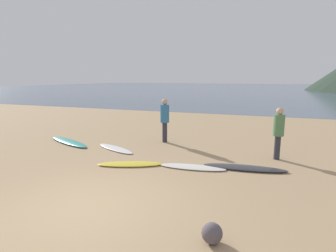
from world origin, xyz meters
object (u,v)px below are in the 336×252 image
Objects in this scene: surfboard_1 at (115,148)px; surfboard_4 at (244,168)px; surfboard_0 at (69,142)px; surfboard_2 at (130,164)px; person_0 at (279,129)px; beach_rock_near at (212,233)px; person_1 at (165,117)px; surfboard_3 at (192,167)px.

surfboard_1 is 4.71m from surfboard_4.
surfboard_2 is at bearing -0.88° from surfboard_0.
person_0 reaches higher than beach_rock_near.
surfboard_2 reaches higher than surfboard_1.
beach_rock_near is (6.77, -4.59, 0.12)m from surfboard_0.
beach_rock_near is (-1.11, -5.17, -0.83)m from person_0.
surfboard_2 is at bearing -111.58° from person_1.
surfboard_0 is at bearing 134.91° from surfboard_2.
surfboard_0 reaches higher than surfboard_1.
surfboard_0 is 1.34× the size of surfboard_2.
person_0 reaches higher than surfboard_2.
surfboard_1 is at bearing 156.83° from surfboard_3.
beach_rock_near is (3.15, -6.09, -0.88)m from person_1.
surfboard_2 is 1.00× the size of surfboard_3.
surfboard_4 is (6.98, -0.79, -0.00)m from surfboard_0.
surfboard_0 reaches higher than surfboard_2.
surfboard_0 is at bearing -160.38° from surfboard_1.
surfboard_4 is at bearing 86.84° from beach_rock_near.
surfboard_2 is at bearing 135.91° from beach_rock_near.
surfboard_3 is (3.23, -1.02, -0.00)m from surfboard_1.
surfboard_4 is 4.19m from person_1.
surfboard_0 is at bearing 179.62° from person_1.
person_0 is 4.96× the size of beach_rock_near.
surfboard_4 is 1.90m from person_0.
surfboard_4 is at bearing 63.27° from person_0.
person_1 is 6.92m from beach_rock_near.
surfboard_0 is at bearing 145.87° from beach_rock_near.
surfboard_0 is at bearing 167.77° from surfboard_4.
surfboard_4 reaches higher than surfboard_1.
beach_rock_near is at bearing -11.47° from surfboard_0.
person_1 is at bearing 76.85° from surfboard_1.
surfboard_3 is at bearing -77.84° from person_1.
surfboard_1 is 6.26m from beach_rock_near.
beach_rock_near is (1.24, -3.37, 0.14)m from surfboard_3.
person_1 is (-1.91, 2.72, 1.02)m from surfboard_3.
surfboard_3 is at bearing -9.40° from surfboard_2.
beach_rock_near is at bearing -20.03° from surfboard_1.
beach_rock_near reaches higher than surfboard_1.
surfboard_0 is 7.96m from person_0.
surfboard_4 is 1.41× the size of person_0.
surfboard_0 is 8.18m from beach_rock_near.
surfboard_3 is at bearing 110.14° from beach_rock_near.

